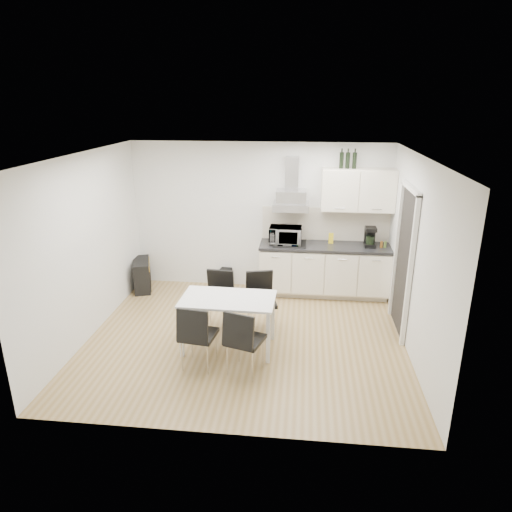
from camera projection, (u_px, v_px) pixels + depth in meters
The scene contains 15 objects.
ground at pixel (246, 338), 6.60m from camera, with size 4.50×4.50×0.00m, color #A28859.
wall_back at pixel (260, 217), 8.05m from camera, with size 4.50×0.10×2.60m, color silver.
wall_front at pixel (217, 321), 4.29m from camera, with size 4.50×0.10×2.60m, color silver.
wall_left at pixel (86, 248), 6.40m from camera, with size 0.10×4.00×2.60m, color silver.
wall_right at pixel (416, 259), 5.94m from camera, with size 0.10×4.00×2.60m, color silver.
ceiling at pixel (244, 156), 5.75m from camera, with size 4.50×4.50×0.00m, color white.
doorway at pixel (403, 263), 6.54m from camera, with size 0.08×1.04×2.10m, color white.
kitchenette at pixel (327, 249), 7.83m from camera, with size 2.22×0.64×2.52m.
dining_table at pixel (228, 304), 6.14m from camera, with size 1.27×0.75×0.75m.
chair_far_left at pixel (218, 302), 6.73m from camera, with size 0.44×0.50×0.88m, color black, non-canonical shape.
chair_far_right at pixel (261, 303), 6.69m from camera, with size 0.44×0.50×0.88m, color black, non-canonical shape.
chair_near_left at pixel (199, 336), 5.77m from camera, with size 0.44×0.50×0.88m, color black, non-canonical shape.
chair_near_right at pixel (245, 341), 5.65m from camera, with size 0.44×0.50×0.88m, color black, non-canonical shape.
guitar_amp at pixel (142, 275), 8.21m from camera, with size 0.48×0.71×0.55m.
floor_speaker at pixel (226, 277), 8.39m from camera, with size 0.20×0.18×0.33m, color black.
Camera 1 is at (0.78, -5.79, 3.28)m, focal length 32.00 mm.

